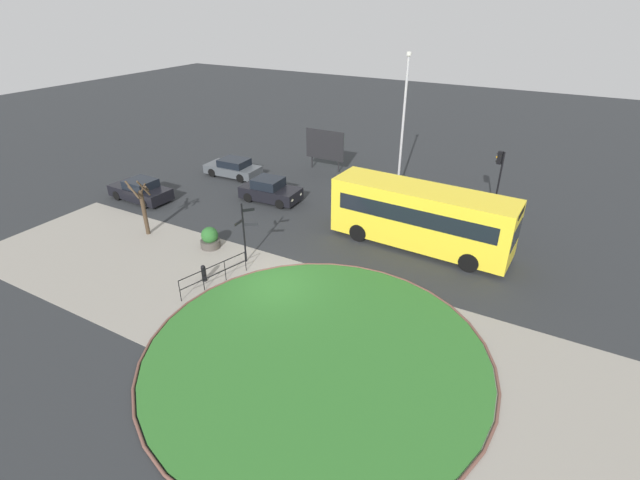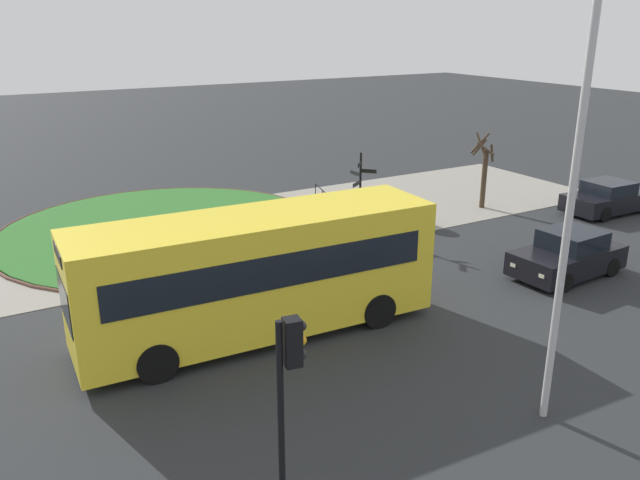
{
  "view_description": "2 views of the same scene",
  "coord_description": "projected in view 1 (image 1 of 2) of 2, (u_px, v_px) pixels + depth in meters",
  "views": [
    {
      "loc": [
        10.6,
        -14.75,
        12.1
      ],
      "look_at": [
        0.88,
        2.67,
        1.48
      ],
      "focal_mm": 25.74,
      "sensor_mm": 36.0,
      "label": 1
    },
    {
      "loc": [
        11.1,
        21.55,
        8.13
      ],
      "look_at": [
        0.54,
        3.49,
        0.94
      ],
      "focal_mm": 36.21,
      "sensor_mm": 36.0,
      "label": 2
    }
  ],
  "objects": [
    {
      "name": "planter_near_signpost",
      "position": [
        210.0,
        239.0,
        24.74
      ],
      "size": [
        1.06,
        1.06,
        1.2
      ],
      "color": "#47423D",
      "rests_on": "ground"
    },
    {
      "name": "street_tree_bare",
      "position": [
        143.0,
        206.0,
        25.55
      ],
      "size": [
        1.11,
        1.13,
        3.41
      ],
      "color": "#423323",
      "rests_on": "ground"
    },
    {
      "name": "billboard_left",
      "position": [
        325.0,
        145.0,
        35.25
      ],
      "size": [
        3.26,
        0.16,
        3.15
      ],
      "rotation": [
        0.0,
        0.0,
        0.01
      ],
      "color": "black",
      "rests_on": "ground"
    },
    {
      "name": "car_near_lane",
      "position": [
        141.0,
        191.0,
        30.53
      ],
      "size": [
        4.36,
        2.04,
        1.43
      ],
      "rotation": [
        0.0,
        0.0,
        3.11
      ],
      "color": "black",
      "rests_on": "ground"
    },
    {
      "name": "bollard_foreground",
      "position": [
        204.0,
        273.0,
        21.84
      ],
      "size": [
        0.23,
        0.23,
        0.87
      ],
      "color": "black",
      "rests_on": "ground"
    },
    {
      "name": "car_trailing",
      "position": [
        270.0,
        191.0,
        30.39
      ],
      "size": [
        4.03,
        2.09,
        1.55
      ],
      "rotation": [
        0.0,
        0.0,
        0.05
      ],
      "color": "black",
      "rests_on": "ground"
    },
    {
      "name": "traffic_light_near",
      "position": [
        499.0,
        168.0,
        27.85
      ],
      "size": [
        0.49,
        0.3,
        3.9
      ],
      "rotation": [
        0.0,
        0.0,
        3.0
      ],
      "color": "black",
      "rests_on": "ground"
    },
    {
      "name": "sidewalk_paving",
      "position": [
        254.0,
        306.0,
        20.24
      ],
      "size": [
        32.0,
        8.45,
        0.02
      ],
      "primitive_type": "cube",
      "color": "gray",
      "rests_on": "ground"
    },
    {
      "name": "grass_island",
      "position": [
        316.0,
        353.0,
        17.49
      ],
      "size": [
        13.03,
        13.03,
        0.1
      ],
      "primitive_type": "cylinder",
      "color": "#2D6B28",
      "rests_on": "ground"
    },
    {
      "name": "car_far_lane",
      "position": [
        233.0,
        168.0,
        34.62
      ],
      "size": [
        4.27,
        2.07,
        1.34
      ],
      "rotation": [
        0.0,
        0.0,
        3.18
      ],
      "color": "#474C51",
      "rests_on": "ground"
    },
    {
      "name": "signpost_directional",
      "position": [
        244.0,
        228.0,
        22.76
      ],
      "size": [
        1.06,
        1.14,
        3.27
      ],
      "color": "black",
      "rests_on": "ground"
    },
    {
      "name": "lamppost_tall",
      "position": [
        403.0,
        123.0,
        29.46
      ],
      "size": [
        0.32,
        0.32,
        9.17
      ],
      "color": "#B7B7BC",
      "rests_on": "ground"
    },
    {
      "name": "grass_kerb_ring",
      "position": [
        316.0,
        353.0,
        17.49
      ],
      "size": [
        13.34,
        13.34,
        0.11
      ],
      "primitive_type": "torus",
      "color": "brown",
      "rests_on": "ground"
    },
    {
      "name": "bus_yellow",
      "position": [
        421.0,
        216.0,
        24.27
      ],
      "size": [
        9.7,
        2.91,
        3.35
      ],
      "rotation": [
        0.0,
        0.0,
        -0.05
      ],
      "color": "yellow",
      "rests_on": "ground"
    },
    {
      "name": "railing_grass_edge",
      "position": [
        214.0,
        273.0,
        21.38
      ],
      "size": [
        1.0,
        3.53,
        1.09
      ],
      "rotation": [
        0.0,
        0.0,
        4.44
      ],
      "color": "black",
      "rests_on": "ground"
    },
    {
      "name": "ground",
      "position": [
        276.0,
        286.0,
        21.61
      ],
      "size": [
        120.0,
        120.0,
        0.0
      ],
      "primitive_type": "plane",
      "color": "#282B2D"
    }
  ]
}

